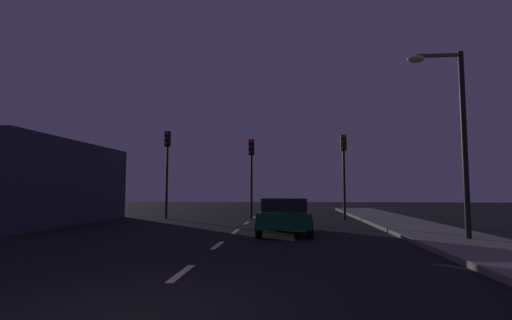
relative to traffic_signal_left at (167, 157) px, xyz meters
name	(u,v)px	position (x,y,z in m)	size (l,w,h in m)	color
ground_plane	(221,242)	(4.99, -9.36, -3.58)	(80.00, 80.00, 0.00)	black
sidewalk_curb_right	(467,243)	(12.49, -9.36, -3.51)	(3.00, 40.00, 0.15)	gray
lane_stripe_second	(182,273)	(4.99, -13.76, -3.58)	(0.16, 1.60, 0.01)	silver
lane_stripe_third	(218,245)	(4.99, -9.96, -3.58)	(0.16, 1.60, 0.01)	silver
lane_stripe_fourth	(236,231)	(4.99, -6.16, -3.58)	(0.16, 1.60, 0.01)	silver
lane_stripe_fifth	(247,223)	(4.99, -2.36, -3.58)	(0.16, 1.60, 0.01)	silver
lane_stripe_sixth	(254,217)	(4.99, 1.44, -3.58)	(0.16, 1.60, 0.01)	silver
traffic_signal_left	(167,157)	(0.00, 0.00, 0.00)	(0.32, 0.38, 5.13)	black
traffic_signal_center	(251,163)	(4.99, 0.00, -0.36)	(0.32, 0.38, 4.58)	black
traffic_signal_right	(344,160)	(10.23, 0.00, -0.22)	(0.32, 0.38, 4.79)	black
car_stopped_ahead	(284,215)	(6.95, -6.70, -2.87)	(2.03, 4.01, 1.37)	#0F4C2D
street_lamp_right	(454,124)	(12.49, -8.83, 0.21)	(1.80, 0.36, 6.19)	black
storefront_left	(43,183)	(-5.06, -3.74, -1.56)	(4.10, 9.79, 4.05)	#333847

